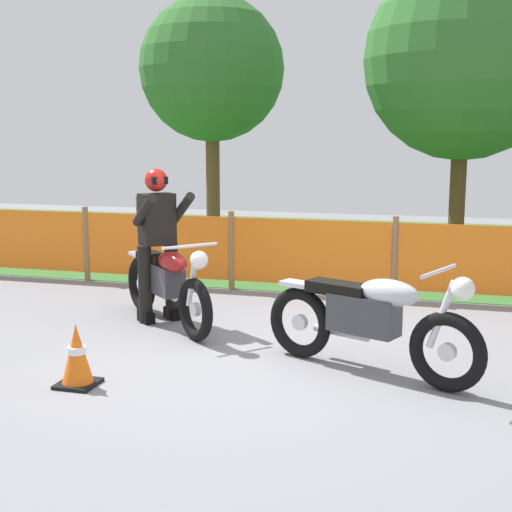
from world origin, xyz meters
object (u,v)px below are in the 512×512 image
Objects in this scene: motorcycle_trailing at (370,319)px; traffic_cone at (77,355)px; motorcycle_lead at (167,283)px; rider_lead at (157,236)px.

motorcycle_trailing is 3.75× the size of traffic_cone.
rider_lead is at bearing -179.49° from motorcycle_lead.
traffic_cone is at bearing -46.63° from motorcycle_lead.
motorcycle_lead is at bearing 90.03° from traffic_cone.
traffic_cone is (-2.30, -0.95, -0.23)m from motorcycle_trailing.
motorcycle_trailing is at bearing 22.44° from traffic_cone.
motorcycle_trailing is at bearing 19.70° from motorcycle_lead.
motorcycle_trailing is at bearing 18.17° from rider_lead.
rider_lead is at bearing 94.44° from traffic_cone.
rider_lead is (-2.47, 1.16, 0.47)m from motorcycle_trailing.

